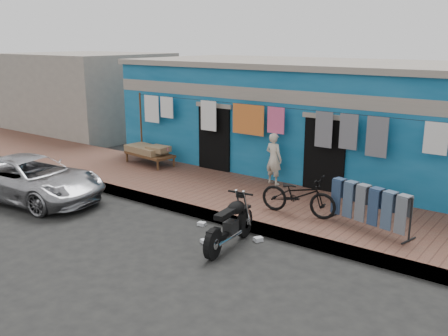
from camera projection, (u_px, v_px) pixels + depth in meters
ground at (165, 243)px, 10.10m from camera, size 80.00×80.00×0.00m
sidewalk at (248, 200)px, 12.39m from camera, size 28.00×3.00×0.25m
curb at (212, 216)px, 11.27m from camera, size 28.00×0.10×0.25m
building at (322, 118)px, 15.09m from camera, size 12.20×5.20×3.36m
neighbor_left at (89, 94)px, 21.46m from camera, size 6.00×5.00×3.40m
clothesline at (267, 125)px, 13.09m from camera, size 10.06×0.06×2.10m
car at (31, 178)px, 12.64m from camera, size 4.31×2.43×1.15m
seated_person at (274, 159)px, 13.12m from camera, size 0.55×0.41×1.38m
bicycle at (299, 191)px, 10.86m from camera, size 1.75×0.79×1.10m
motorcycle at (230, 223)px, 9.78m from camera, size 0.91×1.70×1.02m
charpoy at (150, 155)px, 15.31m from camera, size 1.93×1.24×0.58m
jeans_rack at (369, 207)px, 10.09m from camera, size 2.08×1.23×0.92m
litter_a at (202, 224)px, 11.03m from camera, size 0.19×0.16×0.07m
litter_b at (258, 239)px, 10.16m from camera, size 0.19×0.21×0.09m
litter_c at (206, 241)px, 10.10m from camera, size 0.21×0.23×0.07m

